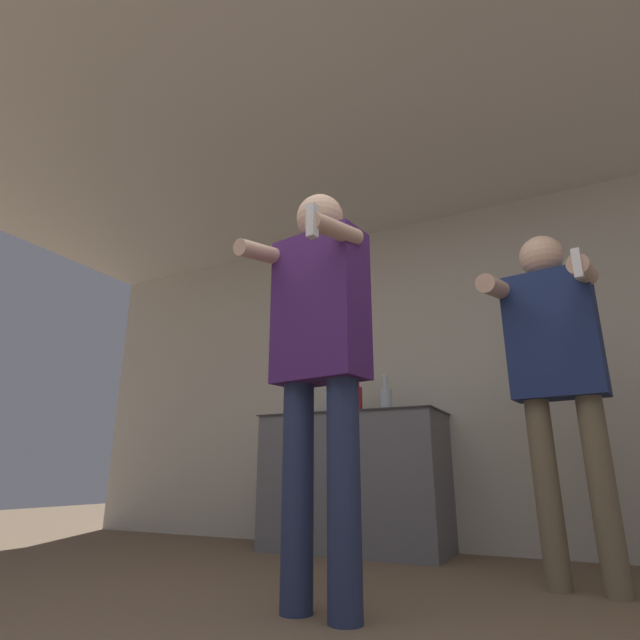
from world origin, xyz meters
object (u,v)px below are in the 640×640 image
(bottle_red_label, at_px, (386,398))
(bottle_amber_bourbon, at_px, (329,401))
(bottle_short_whiskey, at_px, (288,406))
(person_man_side, at_px, (555,357))
(person_woman_foreground, at_px, (319,347))
(bottle_dark_rum, at_px, (358,399))

(bottle_red_label, height_order, bottle_amber_bourbon, bottle_red_label)
(bottle_amber_bourbon, bearing_deg, bottle_short_whiskey, 180.00)
(bottle_amber_bourbon, bearing_deg, person_man_side, -23.17)
(bottle_amber_bourbon, bearing_deg, person_woman_foreground, -65.95)
(person_woman_foreground, distance_m, person_man_side, 1.27)
(bottle_short_whiskey, height_order, person_man_side, person_man_side)
(bottle_amber_bourbon, distance_m, bottle_short_whiskey, 0.36)
(bottle_amber_bourbon, bearing_deg, bottle_dark_rum, 0.00)
(bottle_red_label, bearing_deg, person_man_side, -30.89)
(bottle_amber_bourbon, relative_size, person_woman_foreground, 0.16)
(bottle_red_label, bearing_deg, bottle_dark_rum, 180.00)
(bottle_red_label, xyz_separation_m, person_man_side, (1.15, -0.69, 0.05))
(bottle_short_whiskey, bearing_deg, bottle_dark_rum, 0.00)
(person_man_side, bearing_deg, bottle_short_whiskey, 160.72)
(bottle_red_label, relative_size, bottle_dark_rum, 0.93)
(bottle_short_whiskey, distance_m, person_woman_foreground, 1.89)
(bottle_amber_bourbon, relative_size, bottle_short_whiskey, 1.16)
(bottle_dark_rum, distance_m, person_woman_foreground, 1.63)
(bottle_red_label, distance_m, person_woman_foreground, 1.59)
(bottle_short_whiskey, bearing_deg, bottle_amber_bourbon, 0.00)
(bottle_short_whiskey, bearing_deg, bottle_red_label, 0.00)
(bottle_amber_bourbon, height_order, person_man_side, person_man_side)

